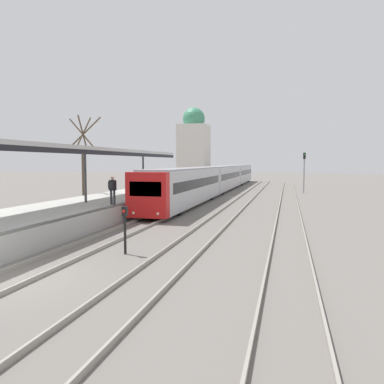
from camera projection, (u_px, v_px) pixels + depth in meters
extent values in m
plane|color=slate|center=(9.00, 281.00, 11.09)|extent=(240.00, 240.00, 0.00)
cube|color=gray|center=(30.00, 280.00, 10.91)|extent=(0.07, 120.00, 0.15)
cube|color=gray|center=(111.00, 288.00, 10.27)|extent=(0.07, 120.00, 0.15)
cube|color=gray|center=(161.00, 292.00, 9.91)|extent=(0.07, 120.00, 0.15)
cube|color=gray|center=(260.00, 301.00, 9.27)|extent=(0.07, 120.00, 0.15)
cube|color=gray|center=(321.00, 307.00, 8.91)|extent=(0.07, 120.00, 0.15)
cube|color=beige|center=(85.00, 150.00, 23.06)|extent=(4.00, 23.98, 0.20)
cube|color=black|center=(114.00, 153.00, 22.59)|extent=(0.08, 23.98, 0.24)
cylinder|color=#47474C|center=(85.00, 177.00, 23.19)|extent=(0.16, 0.16, 3.16)
cylinder|color=#47474C|center=(143.00, 173.00, 32.46)|extent=(0.16, 0.16, 3.16)
cylinder|color=#2D2D33|center=(111.00, 197.00, 22.17)|extent=(0.14, 0.14, 0.85)
cylinder|color=#2D2D33|center=(114.00, 198.00, 22.12)|extent=(0.14, 0.14, 0.85)
cube|color=black|center=(113.00, 185.00, 22.09)|extent=(0.40, 0.22, 0.60)
sphere|color=tan|center=(112.00, 178.00, 22.06)|extent=(0.22, 0.22, 0.22)
cube|color=#232328|center=(111.00, 185.00, 21.90)|extent=(0.30, 0.18, 0.40)
cube|color=red|center=(148.00, 195.00, 21.89)|extent=(2.51, 0.70, 2.68)
cube|color=black|center=(145.00, 189.00, 21.54)|extent=(1.96, 0.04, 0.86)
sphere|color=#EFEACC|center=(133.00, 213.00, 21.83)|extent=(0.16, 0.16, 0.16)
sphere|color=#EFEACC|center=(158.00, 214.00, 21.46)|extent=(0.16, 0.16, 0.16)
cube|color=#B7B7BC|center=(186.00, 186.00, 30.20)|extent=(2.51, 16.51, 2.68)
cube|color=gray|center=(186.00, 169.00, 30.09)|extent=(2.21, 16.18, 0.12)
cube|color=black|center=(186.00, 182.00, 30.18)|extent=(2.53, 15.19, 0.70)
cylinder|color=black|center=(150.00, 209.00, 25.38)|extent=(0.12, 0.70, 0.70)
cylinder|color=black|center=(180.00, 210.00, 24.85)|extent=(0.12, 0.70, 0.70)
cylinder|color=black|center=(190.00, 196.00, 35.75)|extent=(0.12, 0.70, 0.70)
cylinder|color=black|center=(212.00, 196.00, 35.22)|extent=(0.12, 0.70, 0.70)
cube|color=#B7B7BC|center=(222.00, 178.00, 46.48)|extent=(2.51, 16.51, 2.68)
cube|color=gray|center=(222.00, 167.00, 46.37)|extent=(2.21, 16.18, 0.12)
cube|color=black|center=(222.00, 175.00, 46.46)|extent=(2.53, 15.19, 0.70)
cylinder|color=black|center=(204.00, 191.00, 41.66)|extent=(0.12, 0.70, 0.70)
cylinder|color=black|center=(223.00, 191.00, 41.13)|extent=(0.12, 0.70, 0.70)
cylinder|color=black|center=(221.00, 185.00, 52.03)|extent=(0.12, 0.70, 0.70)
cylinder|color=black|center=(236.00, 185.00, 51.50)|extent=(0.12, 0.70, 0.70)
cube|color=#B7B7BC|center=(239.00, 174.00, 62.76)|extent=(2.51, 16.51, 2.68)
cube|color=gray|center=(239.00, 165.00, 62.65)|extent=(2.21, 16.18, 0.12)
cube|color=black|center=(239.00, 172.00, 62.74)|extent=(2.53, 15.19, 0.70)
cylinder|color=black|center=(228.00, 183.00, 57.94)|extent=(0.12, 0.70, 0.70)
cylinder|color=black|center=(242.00, 183.00, 57.41)|extent=(0.12, 0.70, 0.70)
cylinder|color=black|center=(237.00, 180.00, 68.30)|extent=(0.12, 0.70, 0.70)
cylinder|color=black|center=(249.00, 180.00, 67.77)|extent=(0.12, 0.70, 0.70)
cylinder|color=black|center=(125.00, 235.00, 14.30)|extent=(0.10, 0.10, 1.48)
cube|color=black|center=(125.00, 211.00, 14.23)|extent=(0.20, 0.14, 0.36)
sphere|color=red|center=(124.00, 211.00, 14.14)|extent=(0.11, 0.11, 0.11)
cylinder|color=gray|center=(304.00, 173.00, 42.55)|extent=(0.14, 0.14, 4.62)
cube|color=black|center=(304.00, 156.00, 42.40)|extent=(0.28, 0.20, 0.70)
sphere|color=green|center=(305.00, 154.00, 42.27)|extent=(0.14, 0.14, 0.14)
cube|color=silver|center=(194.00, 154.00, 64.53)|extent=(4.93, 4.93, 9.95)
sphere|color=#3D8966|center=(194.00, 119.00, 64.06)|extent=(3.79, 3.79, 3.79)
cylinder|color=#4C3D2D|center=(84.00, 178.00, 31.25)|extent=(0.32, 0.32, 4.45)
cylinder|color=#4C3D2D|center=(83.00, 134.00, 30.96)|extent=(0.48, 2.07, 2.91)
cylinder|color=#4C3D2D|center=(83.00, 135.00, 30.96)|extent=(3.34, 0.12, 2.83)
cylinder|color=#4C3D2D|center=(83.00, 134.00, 30.96)|extent=(0.48, 2.07, 2.91)
cylinder|color=#4C3D2D|center=(83.00, 135.00, 30.96)|extent=(3.18, 1.25, 2.83)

